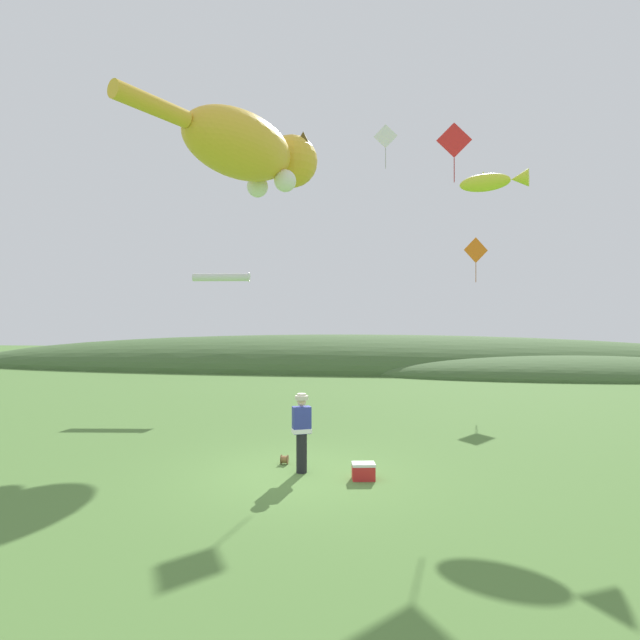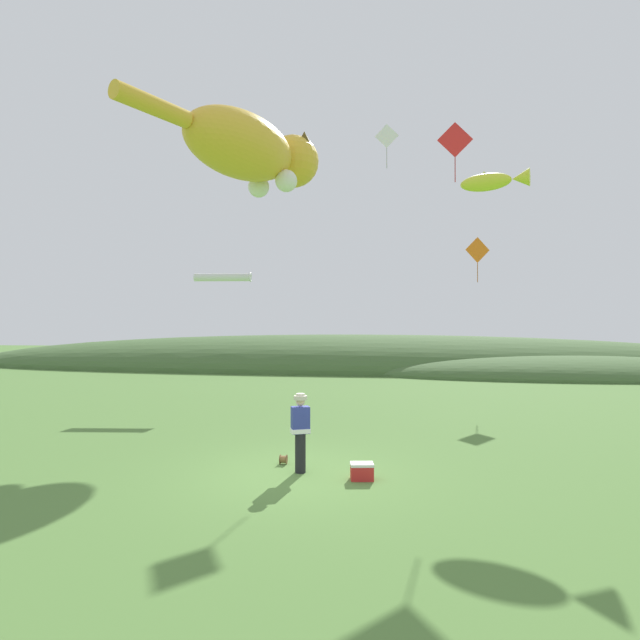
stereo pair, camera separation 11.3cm
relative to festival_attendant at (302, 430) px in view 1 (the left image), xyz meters
The scene contains 11 objects.
ground_plane 0.96m from the festival_attendant, 102.83° to the right, with size 120.00×120.00×0.00m, color #517A38.
distant_hill_ridge 26.34m from the festival_attendant, 86.35° to the left, with size 63.87×14.92×5.06m.
festival_attendant is the anchor object (origin of this frame).
kite_spool 1.16m from the festival_attendant, 129.80° to the left, with size 0.17×0.22×0.22m.
picnic_cooler 1.63m from the festival_attendant, 14.34° to the right, with size 0.53×0.39×0.36m.
kite_giant_cat 13.23m from the festival_attendant, 111.23° to the left, with size 5.60×9.05×3.02m.
kite_fish_windsock 11.18m from the festival_attendant, 48.96° to the left, with size 2.32×1.34×0.69m.
kite_tube_streamer 12.92m from the festival_attendant, 116.15° to the left, with size 2.62×0.64×0.44m.
kite_diamond_red 12.53m from the festival_attendant, 58.92° to the left, with size 1.29×0.07×2.19m.
kite_diamond_white 15.25m from the festival_attendant, 79.27° to the left, with size 1.04×0.06×1.94m.
kite_diamond_orange 15.37m from the festival_attendant, 63.96° to the left, with size 1.16×0.37×2.11m.
Camera 1 is at (1.74, -10.96, 3.35)m, focal length 28.00 mm.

